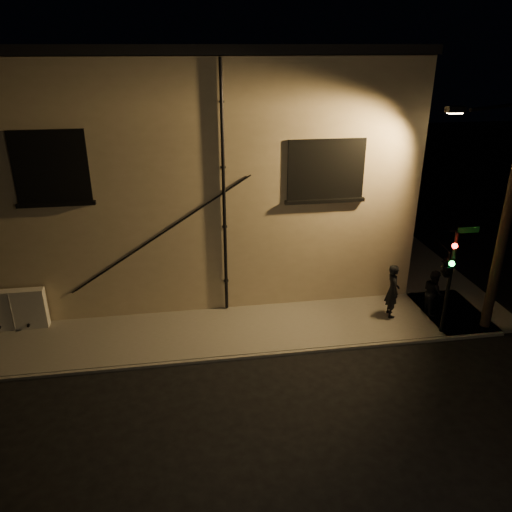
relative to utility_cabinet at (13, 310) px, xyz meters
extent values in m
plane|color=black|center=(8.83, -2.70, -0.81)|extent=(90.00, 90.00, 0.00)
cube|color=#625F59|center=(5.83, -1.20, -0.75)|extent=(20.00, 3.00, 0.12)
cube|color=#625F59|center=(15.33, 5.30, -0.75)|extent=(3.00, 16.00, 0.12)
cube|color=#C0AC8A|center=(5.83, 6.30, 3.44)|extent=(16.00, 12.00, 8.50)
cube|color=black|center=(5.83, 6.30, 7.84)|extent=(16.20, 12.20, 0.30)
cube|color=black|center=(1.83, 0.28, 4.59)|extent=(2.20, 0.10, 2.20)
cube|color=black|center=(1.83, 0.29, 4.59)|extent=(1.98, 0.05, 1.98)
cube|color=black|center=(10.43, 0.28, 4.19)|extent=(2.60, 0.10, 2.00)
cube|color=#A5B28C|center=(10.43, 0.29, 4.19)|extent=(2.38, 0.05, 1.78)
cylinder|color=black|center=(7.03, 0.22, 3.50)|extent=(0.11, 0.11, 8.30)
cylinder|color=black|center=(4.83, 0.25, 2.19)|extent=(5.96, 0.04, 3.75)
cylinder|color=black|center=(4.95, 0.25, 2.25)|extent=(5.96, 0.04, 3.75)
cube|color=beige|center=(0.00, 0.00, 0.00)|extent=(2.09, 0.35, 1.37)
imported|color=black|center=(12.58, -1.14, 0.26)|extent=(0.53, 0.74, 1.89)
imported|color=black|center=(14.05, -1.19, 0.12)|extent=(0.67, 0.83, 1.61)
cylinder|color=black|center=(13.83, -2.39, 1.04)|extent=(0.12, 0.12, 3.46)
imported|color=black|center=(13.61, -2.51, 1.77)|extent=(0.70, 2.12, 0.84)
sphere|color=#FF140C|center=(13.63, -2.69, 2.45)|extent=(0.17, 0.17, 0.17)
sphere|color=#14FF3F|center=(13.63, -2.69, 1.88)|extent=(0.17, 0.17, 0.17)
cube|color=#0C4C1E|center=(14.18, -2.39, 2.82)|extent=(0.70, 0.03, 0.18)
cylinder|color=black|center=(15.46, -2.28, 3.02)|extent=(0.32, 0.32, 7.65)
cylinder|color=black|center=(14.66, -1.73, 6.31)|extent=(1.94, 1.05, 0.10)
cube|color=black|center=(13.86, -1.18, 6.21)|extent=(0.55, 0.28, 0.18)
cube|color=#FFC672|center=(13.86, -1.18, 6.11)|extent=(0.42, 0.20, 0.04)
camera|label=1|loc=(5.61, -15.36, 8.00)|focal=35.00mm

